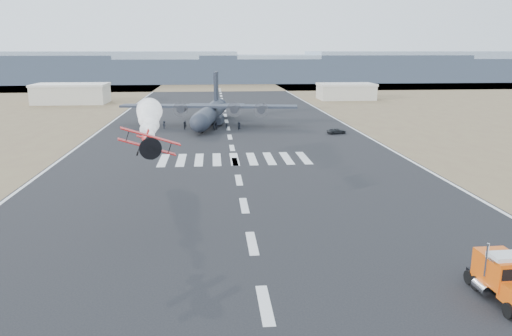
{
  "coord_description": "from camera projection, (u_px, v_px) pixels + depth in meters",
  "views": [
    {
      "loc": [
        -3.55,
        -33.08,
        18.29
      ],
      "look_at": [
        1.65,
        26.49,
        4.0
      ],
      "focal_mm": 35.0,
      "sensor_mm": 36.0,
      "label": 1
    }
  ],
  "objects": [
    {
      "name": "crew_h",
      "position": [
        227.0,
        127.0,
        115.01
      ],
      "size": [
        0.89,
        0.69,
        1.63
      ],
      "primitive_type": "imported",
      "rotation": [
        0.0,
        0.0,
        0.28
      ],
      "color": "black",
      "rests_on": "ground"
    },
    {
      "name": "crew_d",
      "position": [
        185.0,
        124.0,
        119.45
      ],
      "size": [
        0.52,
        0.96,
        1.6
      ],
      "primitive_type": "imported",
      "rotation": [
        0.0,
        0.0,
        1.52
      ],
      "color": "black",
      "rests_on": "ground"
    },
    {
      "name": "semi_truck",
      "position": [
        505.0,
        277.0,
        37.04
      ],
      "size": [
        2.88,
        8.13,
        3.64
      ],
      "rotation": [
        0.0,
        0.0,
        0.02
      ],
      "color": "black",
      "rests_on": "ground"
    },
    {
      "name": "ridge_seg_d",
      "position": [
        218.0,
        70.0,
        287.01
      ],
      "size": [
        150.0,
        50.0,
        13.0
      ],
      "primitive_type": "cube",
      "color": "gray",
      "rests_on": "ground"
    },
    {
      "name": "hangar_right",
      "position": [
        346.0,
        91.0,
        185.13
      ],
      "size": [
        20.5,
        12.5,
        5.9
      ],
      "color": "#A8A495",
      "rests_on": "ground"
    },
    {
      "name": "ridge_seg_f",
      "position": [
        436.0,
        66.0,
        297.55
      ],
      "size": [
        150.0,
        50.0,
        17.0
      ],
      "primitive_type": "cube",
      "color": "gray",
      "rests_on": "ground"
    },
    {
      "name": "ridge_seg_c",
      "position": [
        102.0,
        67.0,
        281.05
      ],
      "size": [
        150.0,
        50.0,
        17.0
      ],
      "primitive_type": "cube",
      "color": "gray",
      "rests_on": "ground"
    },
    {
      "name": "ground",
      "position": [
        265.0,
        305.0,
        36.6
      ],
      "size": [
        500.0,
        500.0,
        0.0
      ],
      "primitive_type": "plane",
      "color": "black",
      "rests_on": "ground"
    },
    {
      "name": "crew_b",
      "position": [
        216.0,
        126.0,
        115.9
      ],
      "size": [
        0.6,
        0.89,
        1.74
      ],
      "primitive_type": "imported",
      "rotation": [
        0.0,
        0.0,
        4.61
      ],
      "color": "black",
      "rests_on": "ground"
    },
    {
      "name": "runway_markings",
      "position": [
        232.0,
        148.0,
        94.74
      ],
      "size": [
        60.0,
        260.0,
        0.01
      ],
      "primitive_type": null,
      "color": "silver",
      "rests_on": "ground"
    },
    {
      "name": "hangar_left",
      "position": [
        71.0,
        93.0,
        171.91
      ],
      "size": [
        24.5,
        14.5,
        6.7
      ],
      "color": "#A8A495",
      "rests_on": "ground"
    },
    {
      "name": "crew_c",
      "position": [
        164.0,
        125.0,
        117.46
      ],
      "size": [
        1.15,
        1.25,
        1.8
      ],
      "primitive_type": "imported",
      "rotation": [
        0.0,
        0.0,
        2.25
      ],
      "color": "black",
      "rests_on": "ground"
    },
    {
      "name": "smoke_trail",
      "position": [
        150.0,
        114.0,
        70.73
      ],
      "size": [
        4.86,
        25.88,
        3.86
      ],
      "rotation": [
        0.0,
        0.0,
        0.11
      ],
      "color": "white"
    },
    {
      "name": "aerobatic_biplane",
      "position": [
        148.0,
        143.0,
        50.12
      ],
      "size": [
        5.9,
        5.55,
        3.3
      ],
      "rotation": [
        0.0,
        0.33,
        0.11
      ],
      "color": "red"
    },
    {
      "name": "scrub_far",
      "position": [
        219.0,
        85.0,
        259.46
      ],
      "size": [
        500.0,
        80.0,
        0.0
      ],
      "primitive_type": "cube",
      "color": "brown",
      "rests_on": "ground"
    },
    {
      "name": "crew_e",
      "position": [
        239.0,
        126.0,
        117.17
      ],
      "size": [
        0.81,
        0.89,
        1.56
      ],
      "primitive_type": "imported",
      "rotation": [
        0.0,
        0.0,
        0.98
      ],
      "color": "black",
      "rests_on": "ground"
    },
    {
      "name": "crew_g",
      "position": [
        214.0,
        127.0,
        114.59
      ],
      "size": [
        0.81,
        0.83,
        1.76
      ],
      "primitive_type": "imported",
      "rotation": [
        0.0,
        0.0,
        4.07
      ],
      "color": "black",
      "rests_on": "ground"
    },
    {
      "name": "crew_a",
      "position": [
        239.0,
        126.0,
        115.74
      ],
      "size": [
        0.68,
        0.76,
        1.79
      ],
      "primitive_type": "imported",
      "rotation": [
        0.0,
        0.0,
        1.81
      ],
      "color": "black",
      "rests_on": "ground"
    },
    {
      "name": "support_vehicle",
      "position": [
        337.0,
        131.0,
        110.39
      ],
      "size": [
        4.62,
        3.05,
        1.18
      ],
      "primitive_type": "imported",
      "rotation": [
        0.0,
        0.0,
        1.85
      ],
      "color": "black",
      "rests_on": "ground"
    },
    {
      "name": "transport_aircraft",
      "position": [
        210.0,
        112.0,
        123.2
      ],
      "size": [
        42.98,
        35.26,
        12.4
      ],
      "rotation": [
        0.0,
        0.0,
        -0.14
      ],
      "color": "black",
      "rests_on": "ground"
    },
    {
      "name": "ridge_seg_e",
      "position": [
        329.0,
        68.0,
        292.28
      ],
      "size": [
        150.0,
        50.0,
        15.0
      ],
      "primitive_type": "cube",
      "color": "gray",
      "rests_on": "ground"
    },
    {
      "name": "crew_f",
      "position": [
        185.0,
        126.0,
        116.32
      ],
      "size": [
        1.04,
        1.78,
        1.82
      ],
      "primitive_type": "imported",
      "rotation": [
        0.0,
        0.0,
        1.88
      ],
      "color": "black",
      "rests_on": "ground"
    }
  ]
}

